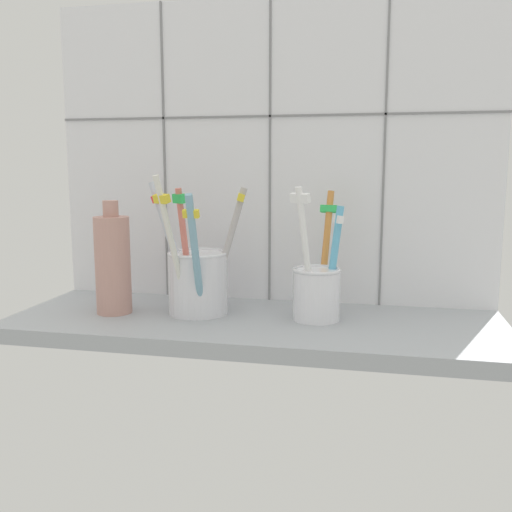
# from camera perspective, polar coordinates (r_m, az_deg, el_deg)

# --- Properties ---
(counter_slab) EXTENTS (0.64, 0.22, 0.02)m
(counter_slab) POSITION_cam_1_polar(r_m,az_deg,el_deg) (0.74, -0.23, -7.10)
(counter_slab) COLOR #9EA3A8
(counter_slab) RESTS_ON ground
(tile_wall_back) EXTENTS (0.64, 0.02, 0.45)m
(tile_wall_back) POSITION_cam_1_polar(r_m,az_deg,el_deg) (0.83, 1.55, 9.64)
(tile_wall_back) COLOR white
(tile_wall_back) RESTS_ON ground
(toothbrush_cup_left) EXTENTS (0.14, 0.12, 0.19)m
(toothbrush_cup_left) POSITION_cam_1_polar(r_m,az_deg,el_deg) (0.76, -5.98, -2.14)
(toothbrush_cup_left) COLOR silver
(toothbrush_cup_left) RESTS_ON counter_slab
(toothbrush_cup_right) EXTENTS (0.06, 0.11, 0.17)m
(toothbrush_cup_right) POSITION_cam_1_polar(r_m,az_deg,el_deg) (0.73, 6.21, -3.12)
(toothbrush_cup_right) COLOR white
(toothbrush_cup_right) RESTS_ON counter_slab
(ceramic_vase) EXTENTS (0.05, 0.05, 0.15)m
(ceramic_vase) POSITION_cam_1_polar(r_m,az_deg,el_deg) (0.78, -14.26, -0.74)
(ceramic_vase) COLOR tan
(ceramic_vase) RESTS_ON counter_slab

